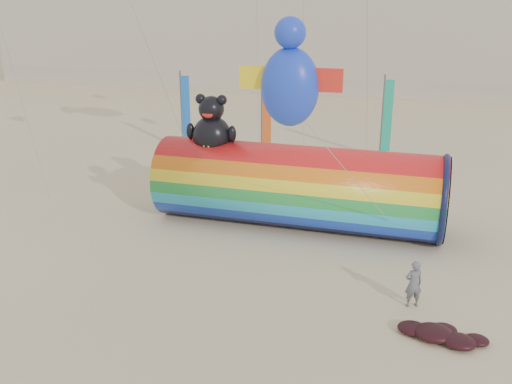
# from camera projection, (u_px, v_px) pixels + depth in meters

# --- Properties ---
(ground) EXTENTS (160.00, 160.00, 0.00)m
(ground) POSITION_uv_depth(u_px,v_px,m) (232.00, 263.00, 21.65)
(ground) COLOR #CCB58C
(ground) RESTS_ON ground
(windsock_assembly) EXTENTS (12.34, 3.76, 5.69)m
(windsock_assembly) POSITION_uv_depth(u_px,v_px,m) (297.00, 184.00, 24.63)
(windsock_assembly) COLOR red
(windsock_assembly) RESTS_ON ground
(kite_handler) EXTENTS (0.70, 0.60, 1.61)m
(kite_handler) POSITION_uv_depth(u_px,v_px,m) (413.00, 284.00, 18.37)
(kite_handler) COLOR #5A5C62
(kite_handler) RESTS_ON ground
(fabric_bundle) EXTENTS (2.62, 1.35, 0.41)m
(fabric_bundle) POSITION_uv_depth(u_px,v_px,m) (441.00, 334.00, 16.76)
(fabric_bundle) COLOR black
(fabric_bundle) RESTS_ON ground
(festival_banners) EXTENTS (13.08, 2.59, 5.20)m
(festival_banners) POSITION_uv_depth(u_px,v_px,m) (277.00, 116.00, 35.07)
(festival_banners) COLOR #59595E
(festival_banners) RESTS_ON ground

